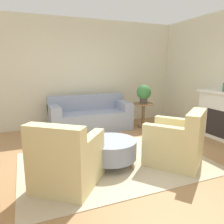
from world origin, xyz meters
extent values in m
plane|color=#AD7F51|center=(0.00, 0.00, 0.00)|extent=(16.00, 16.00, 0.00)
cube|color=beige|center=(0.00, 2.68, 1.40)|extent=(9.24, 0.12, 2.80)
cube|color=beige|center=(0.00, 0.00, 0.01)|extent=(3.08, 2.05, 0.01)
cube|color=#8E99B2|center=(0.17, 2.01, 0.24)|extent=(2.00, 0.85, 0.48)
cube|color=#8E99B2|center=(0.17, 2.33, 0.67)|extent=(2.00, 0.20, 0.39)
cube|color=#8E99B2|center=(-0.72, 1.99, 0.58)|extent=(0.24, 0.81, 0.21)
cube|color=#8E99B2|center=(1.05, 1.99, 0.58)|extent=(0.24, 0.81, 0.21)
cube|color=olive|center=(0.17, 1.62, 0.03)|extent=(1.80, 0.05, 0.06)
cube|color=beige|center=(-0.87, -0.38, 0.23)|extent=(1.10, 1.12, 0.44)
cube|color=beige|center=(-1.06, -0.62, 0.68)|extent=(0.71, 0.62, 0.46)
cube|color=beige|center=(-0.61, -0.55, 0.58)|extent=(0.60, 0.71, 0.25)
cube|color=beige|center=(-1.09, -0.17, 0.58)|extent=(0.60, 0.71, 0.25)
cube|color=olive|center=(-0.63, -0.07, 0.04)|extent=(0.56, 0.46, 0.06)
cube|color=beige|center=(0.87, -0.38, 0.23)|extent=(1.10, 1.12, 0.44)
cube|color=beige|center=(1.06, -0.62, 0.68)|extent=(0.71, 0.62, 0.46)
cube|color=beige|center=(1.09, -0.17, 0.58)|extent=(0.60, 0.71, 0.25)
cube|color=beige|center=(0.61, -0.55, 0.58)|extent=(0.60, 0.71, 0.25)
cube|color=olive|center=(0.63, -0.07, 0.04)|extent=(0.56, 0.46, 0.06)
cylinder|color=#8E99B2|center=(-0.12, -0.04, 0.28)|extent=(0.83, 0.83, 0.29)
cylinder|color=olive|center=(-0.37, -0.29, 0.07)|extent=(0.05, 0.05, 0.12)
cylinder|color=olive|center=(0.13, -0.29, 0.07)|extent=(0.05, 0.05, 0.12)
cylinder|color=olive|center=(-0.37, 0.21, 0.07)|extent=(0.05, 0.05, 0.12)
cylinder|color=olive|center=(0.13, 0.21, 0.07)|extent=(0.05, 0.05, 0.12)
cylinder|color=olive|center=(1.55, 1.77, 0.62)|extent=(0.53, 0.53, 0.03)
cylinder|color=olive|center=(1.55, 1.77, 0.30)|extent=(0.08, 0.08, 0.61)
cylinder|color=olive|center=(1.55, 1.77, 0.01)|extent=(0.29, 0.29, 0.03)
cube|color=#282323|center=(2.49, 0.19, 0.37)|extent=(0.02, 0.67, 0.58)
cylinder|color=#4C4742|center=(1.55, 1.77, 0.70)|extent=(0.20, 0.20, 0.13)
sphere|color=#3D7F42|center=(1.55, 1.77, 0.93)|extent=(0.38, 0.38, 0.38)
camera|label=1|loc=(-1.36, -3.13, 1.58)|focal=35.00mm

